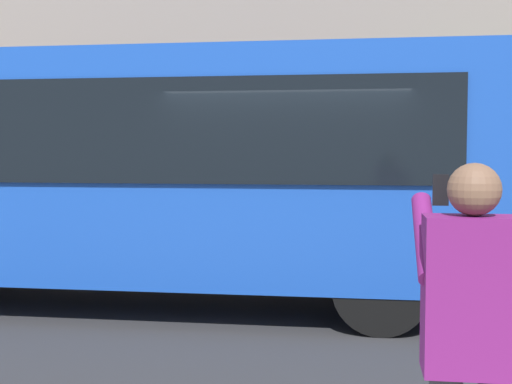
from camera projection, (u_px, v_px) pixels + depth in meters
ground_plane at (294, 313)px, 8.05m from camera, size 60.00×60.00×0.00m
red_bus at (131, 167)px, 8.53m from camera, size 9.05×2.54×3.08m
pedestrian_photographer at (472, 333)px, 2.88m from camera, size 0.53×0.52×1.70m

